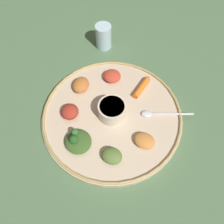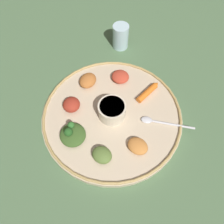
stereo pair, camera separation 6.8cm
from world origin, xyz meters
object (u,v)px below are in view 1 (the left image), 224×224
Objects in this scene: carrot_near_spoon at (142,86)px; drinking_glass at (104,38)px; center_bowl at (112,110)px; greens_pile at (78,141)px; spoon at (159,114)px.

drinking_glass is at bearing -41.14° from carrot_near_spoon.
carrot_near_spoon is (-0.06, -0.13, -0.02)m from center_bowl.
drinking_glass is (0.06, -0.41, 0.00)m from greens_pile.
spoon is 1.72× the size of drinking_glass.
center_bowl is 0.83× the size of carrot_near_spoon.
spoon is 0.36m from drinking_glass.
center_bowl is 0.53× the size of spoon.
center_bowl is 0.14m from carrot_near_spoon.
greens_pile is 1.16× the size of drinking_glass.
spoon is 1.56× the size of carrot_near_spoon.
drinking_glass reaches higher than center_bowl.
greens_pile is (0.20, 0.16, 0.01)m from spoon.
spoon is (-0.14, -0.04, -0.02)m from center_bowl.
drinking_glass reaches higher than spoon.
carrot_near_spoon is at bearing 138.86° from drinking_glass.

